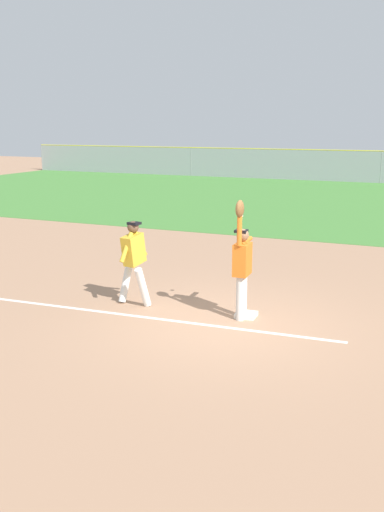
# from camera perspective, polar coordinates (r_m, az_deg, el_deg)

# --- Properties ---
(ground_plane) EXTENTS (83.36, 83.36, 0.00)m
(ground_plane) POSITION_cam_1_polar(r_m,az_deg,el_deg) (10.75, 3.23, -6.72)
(ground_plane) COLOR tan
(outfield_grass) EXTENTS (50.25, 19.42, 0.01)m
(outfield_grass) POSITION_cam_1_polar(r_m,az_deg,el_deg) (27.89, 16.01, 5.04)
(outfield_grass) COLOR #478438
(outfield_grass) RESTS_ON ground_plane
(chalk_foul_line) EXTENTS (11.99, 0.68, 0.01)m
(chalk_foul_line) POSITION_cam_1_polar(r_m,az_deg,el_deg) (12.22, -14.25, -4.64)
(chalk_foul_line) COLOR white
(chalk_foul_line) RESTS_ON ground_plane
(first_base) EXTENTS (0.39, 0.39, 0.08)m
(first_base) POSITION_cam_1_polar(r_m,az_deg,el_deg) (11.17, 5.33, -5.76)
(first_base) COLOR white
(first_base) RESTS_ON ground_plane
(fielder) EXTENTS (0.28, 0.89, 2.28)m
(fielder) POSITION_cam_1_polar(r_m,az_deg,el_deg) (10.76, 4.93, -0.50)
(fielder) COLOR silver
(fielder) RESTS_ON ground_plane
(runner) EXTENTS (0.74, 0.84, 1.72)m
(runner) POSITION_cam_1_polar(r_m,az_deg,el_deg) (11.66, -5.75, -0.09)
(runner) COLOR white
(runner) RESTS_ON ground_plane
(baseball) EXTENTS (0.07, 0.07, 0.07)m
(baseball) POSITION_cam_1_polar(r_m,az_deg,el_deg) (10.87, 4.85, 3.99)
(baseball) COLOR white
(outfield_fence) EXTENTS (50.33, 0.08, 1.96)m
(outfield_fence) POSITION_cam_1_polar(r_m,az_deg,el_deg) (37.40, 18.08, 8.31)
(outfield_fence) COLOR #93999E
(outfield_fence) RESTS_ON ground_plane
(parked_car_green) EXTENTS (4.57, 2.47, 1.25)m
(parked_car_green) POSITION_cam_1_polar(r_m,az_deg,el_deg) (43.17, 8.41, 8.94)
(parked_car_green) COLOR #1E6B33
(parked_car_green) RESTS_ON ground_plane
(parked_car_white) EXTENTS (4.58, 2.49, 1.25)m
(parked_car_white) POSITION_cam_1_polar(r_m,az_deg,el_deg) (41.07, 17.45, 8.29)
(parked_car_white) COLOR white
(parked_car_white) RESTS_ON ground_plane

